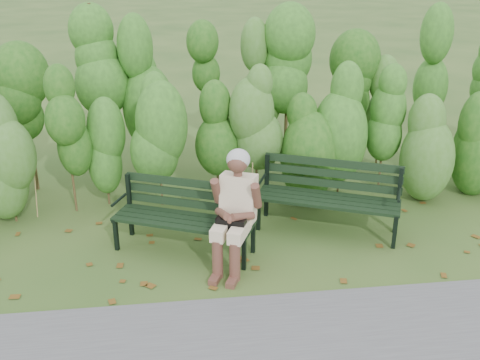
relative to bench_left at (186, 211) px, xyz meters
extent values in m
plane|color=#264618|center=(0.65, -0.15, -0.48)|extent=(80.00, 80.00, 0.00)
cylinder|color=#47381E|center=(-2.10, 1.15, -0.08)|extent=(0.03, 0.03, 0.80)
ellipsoid|color=#2C571E|center=(-2.10, 1.15, 0.56)|extent=(0.64, 0.64, 1.44)
cylinder|color=#47381E|center=(-1.49, 1.15, -0.08)|extent=(0.03, 0.03, 0.80)
ellipsoid|color=#2C571E|center=(-1.49, 1.15, 0.56)|extent=(0.64, 0.64, 1.44)
cylinder|color=#47381E|center=(-0.88, 1.15, -0.08)|extent=(0.03, 0.03, 0.80)
ellipsoid|color=#2C571E|center=(-0.88, 1.15, 0.56)|extent=(0.64, 0.64, 1.44)
cylinder|color=#47381E|center=(-0.27, 1.15, -0.08)|extent=(0.03, 0.03, 0.80)
ellipsoid|color=#2C571E|center=(-0.27, 1.15, 0.56)|extent=(0.64, 0.64, 1.44)
cylinder|color=#47381E|center=(0.34, 1.15, -0.08)|extent=(0.03, 0.03, 0.80)
ellipsoid|color=#2C571E|center=(0.34, 1.15, 0.56)|extent=(0.64, 0.64, 1.44)
cylinder|color=#47381E|center=(0.96, 1.15, -0.08)|extent=(0.03, 0.03, 0.80)
ellipsoid|color=#2C571E|center=(0.96, 1.15, 0.56)|extent=(0.64, 0.64, 1.44)
cylinder|color=#47381E|center=(1.57, 1.15, -0.08)|extent=(0.03, 0.03, 0.80)
ellipsoid|color=#2C571E|center=(1.57, 1.15, 0.56)|extent=(0.64, 0.64, 1.44)
cylinder|color=#47381E|center=(2.18, 1.15, -0.08)|extent=(0.03, 0.03, 0.80)
ellipsoid|color=#2C571E|center=(2.18, 1.15, 0.56)|extent=(0.64, 0.64, 1.44)
cylinder|color=#47381E|center=(2.79, 1.15, -0.08)|extent=(0.03, 0.03, 0.80)
ellipsoid|color=#2C571E|center=(2.79, 1.15, 0.56)|extent=(0.64, 0.64, 1.44)
cylinder|color=#47381E|center=(3.40, 1.15, -0.08)|extent=(0.03, 0.03, 0.80)
ellipsoid|color=#2C571E|center=(3.40, 1.15, 0.56)|extent=(0.64, 0.64, 1.44)
cylinder|color=#47381E|center=(4.02, 1.15, -0.08)|extent=(0.03, 0.03, 0.80)
ellipsoid|color=#2C571E|center=(4.02, 1.15, 0.56)|extent=(0.64, 0.64, 1.44)
cylinder|color=#47381E|center=(-2.04, 2.15, 0.07)|extent=(0.04, 0.04, 1.10)
ellipsoid|color=#1A4C13|center=(-2.04, 2.15, 0.95)|extent=(0.70, 0.70, 1.98)
cylinder|color=#47381E|center=(-1.27, 2.15, 0.07)|extent=(0.04, 0.04, 1.10)
ellipsoid|color=#1A4C13|center=(-1.27, 2.15, 0.95)|extent=(0.70, 0.70, 1.98)
cylinder|color=#47381E|center=(-0.50, 2.15, 0.07)|extent=(0.04, 0.04, 1.10)
ellipsoid|color=#1A4C13|center=(-0.50, 2.15, 0.95)|extent=(0.70, 0.70, 1.98)
cylinder|color=#47381E|center=(0.27, 2.15, 0.07)|extent=(0.04, 0.04, 1.10)
ellipsoid|color=#1A4C13|center=(0.27, 2.15, 0.95)|extent=(0.70, 0.70, 1.98)
cylinder|color=#47381E|center=(1.03, 2.15, 0.07)|extent=(0.04, 0.04, 1.10)
ellipsoid|color=#1A4C13|center=(1.03, 2.15, 0.95)|extent=(0.70, 0.70, 1.98)
cylinder|color=#47381E|center=(1.80, 2.15, 0.07)|extent=(0.04, 0.04, 1.10)
ellipsoid|color=#1A4C13|center=(1.80, 2.15, 0.95)|extent=(0.70, 0.70, 1.98)
cylinder|color=#47381E|center=(2.57, 2.15, 0.07)|extent=(0.04, 0.04, 1.10)
ellipsoid|color=#1A4C13|center=(2.57, 2.15, 0.95)|extent=(0.70, 0.70, 1.98)
cylinder|color=#47381E|center=(3.34, 2.15, 0.07)|extent=(0.04, 0.04, 1.10)
ellipsoid|color=#1A4C13|center=(3.34, 2.15, 0.95)|extent=(0.70, 0.70, 1.98)
cylinder|color=#47381E|center=(4.11, 2.15, 0.07)|extent=(0.04, 0.04, 1.10)
ellipsoid|color=#1A4C13|center=(4.11, 2.15, 0.95)|extent=(0.70, 0.70, 1.98)
cube|color=#593C14|center=(0.11, 0.70, -0.47)|extent=(0.11, 0.11, 0.01)
cube|color=#593C14|center=(2.09, -0.82, -0.47)|extent=(0.09, 0.11, 0.01)
cube|color=#593C14|center=(0.96, -0.65, -0.47)|extent=(0.10, 0.11, 0.01)
cube|color=#593C14|center=(2.24, 0.44, -0.47)|extent=(0.11, 0.11, 0.01)
cube|color=#593C14|center=(-0.47, -0.47, -0.47)|extent=(0.11, 0.10, 0.01)
cube|color=#593C14|center=(1.49, 0.16, -0.47)|extent=(0.11, 0.11, 0.01)
cube|color=#593C14|center=(2.67, 0.19, -0.47)|extent=(0.11, 0.10, 0.01)
cube|color=#593C14|center=(0.56, -0.64, -0.47)|extent=(0.09, 0.10, 0.01)
cube|color=#593C14|center=(3.56, 0.68, -0.47)|extent=(0.11, 0.11, 0.01)
cube|color=#593C14|center=(3.11, -0.50, -0.47)|extent=(0.09, 0.10, 0.01)
cube|color=#593C14|center=(-1.73, -0.63, -0.47)|extent=(0.11, 0.11, 0.01)
cube|color=#593C14|center=(1.00, 0.70, -0.47)|extent=(0.09, 0.10, 0.01)
cube|color=#593C14|center=(-1.26, -0.58, -0.47)|extent=(0.11, 0.10, 0.01)
cube|color=#593C14|center=(-0.41, -0.85, -0.47)|extent=(0.07, 0.09, 0.01)
cube|color=#593C14|center=(0.33, -0.08, -0.47)|extent=(0.10, 0.11, 0.01)
cube|color=#593C14|center=(3.65, 0.68, -0.47)|extent=(0.11, 0.11, 0.01)
cube|color=#593C14|center=(2.56, 0.74, -0.47)|extent=(0.11, 0.11, 0.01)
cube|color=#593C14|center=(0.91, -1.29, -0.47)|extent=(0.10, 0.11, 0.01)
cube|color=#593C14|center=(2.57, 0.42, -0.47)|extent=(0.10, 0.08, 0.01)
cube|color=#593C14|center=(-1.70, -0.53, -0.47)|extent=(0.09, 0.08, 0.01)
cube|color=#593C14|center=(-2.01, 0.21, -0.47)|extent=(0.11, 0.10, 0.01)
cube|color=#593C14|center=(1.63, -0.34, -0.47)|extent=(0.10, 0.08, 0.01)
cube|color=#593C14|center=(-1.76, -1.29, -0.47)|extent=(0.10, 0.08, 0.01)
cube|color=#593C14|center=(1.88, 0.22, -0.47)|extent=(0.09, 0.11, 0.01)
cube|color=#593C14|center=(1.08, -1.31, -0.47)|extent=(0.10, 0.08, 0.01)
cube|color=#593C14|center=(-0.52, -0.79, -0.47)|extent=(0.09, 0.07, 0.01)
cube|color=#593C14|center=(-0.61, -1.33, -0.47)|extent=(0.11, 0.11, 0.01)
cube|color=#593C14|center=(0.65, -0.49, -0.47)|extent=(0.09, 0.07, 0.01)
cube|color=#593C14|center=(0.12, 0.44, -0.47)|extent=(0.07, 0.09, 0.01)
cube|color=#593C14|center=(3.05, -0.47, -0.47)|extent=(0.09, 0.10, 0.01)
cube|color=#593C14|center=(1.95, -0.60, -0.47)|extent=(0.08, 0.10, 0.01)
cube|color=#593C14|center=(-1.51, -1.29, -0.47)|extent=(0.11, 0.10, 0.01)
cube|color=#593C14|center=(3.53, 0.43, -0.47)|extent=(0.11, 0.09, 0.01)
cube|color=#593C14|center=(1.86, -0.73, -0.47)|extent=(0.09, 0.10, 0.01)
cube|color=black|center=(-0.11, -0.25, -0.07)|extent=(1.52, 0.73, 0.04)
cube|color=black|center=(-0.06, -0.14, -0.07)|extent=(1.52, 0.73, 0.04)
cube|color=black|center=(-0.02, -0.04, -0.07)|extent=(1.52, 0.73, 0.04)
cube|color=black|center=(0.03, 0.06, -0.07)|extent=(1.52, 0.73, 0.04)
cube|color=black|center=(0.06, 0.14, 0.03)|extent=(1.51, 0.69, 0.09)
cube|color=black|center=(0.07, 0.15, 0.15)|extent=(1.51, 0.69, 0.09)
cube|color=black|center=(0.07, 0.17, 0.28)|extent=(1.51, 0.69, 0.09)
cube|color=black|center=(-0.82, 0.05, -0.27)|extent=(0.06, 0.06, 0.40)
cube|color=black|center=(-0.67, 0.41, -0.07)|extent=(0.06, 0.06, 0.81)
cube|color=black|center=(-0.75, 0.22, -0.09)|extent=(0.22, 0.43, 0.04)
cylinder|color=black|center=(-0.77, 0.17, 0.11)|extent=(0.16, 0.32, 0.03)
cube|color=black|center=(0.60, -0.56, -0.27)|extent=(0.06, 0.06, 0.40)
cube|color=black|center=(0.75, -0.21, -0.07)|extent=(0.06, 0.06, 0.81)
cube|color=black|center=(0.67, -0.40, -0.09)|extent=(0.22, 0.43, 0.04)
cylinder|color=black|center=(0.65, -0.44, 0.11)|extent=(0.16, 0.32, 0.03)
cube|color=black|center=(1.66, 0.03, -0.05)|extent=(1.62, 0.78, 0.04)
cube|color=black|center=(1.71, 0.14, -0.05)|extent=(1.62, 0.78, 0.04)
cube|color=black|center=(1.76, 0.25, -0.05)|extent=(1.62, 0.78, 0.04)
cube|color=black|center=(1.80, 0.35, -0.05)|extent=(1.62, 0.78, 0.04)
cube|color=black|center=(1.84, 0.44, 0.06)|extent=(1.60, 0.74, 0.10)
cube|color=black|center=(1.84, 0.45, 0.19)|extent=(1.60, 0.74, 0.10)
cube|color=black|center=(1.85, 0.46, 0.33)|extent=(1.60, 0.74, 0.10)
cube|color=black|center=(0.90, 0.34, -0.26)|extent=(0.06, 0.06, 0.43)
cube|color=black|center=(1.06, 0.72, -0.05)|extent=(0.06, 0.06, 0.86)
cube|color=black|center=(0.98, 0.52, -0.06)|extent=(0.23, 0.46, 0.04)
cylinder|color=black|center=(0.96, 0.48, 0.15)|extent=(0.17, 0.34, 0.03)
cube|color=black|center=(2.41, -0.31, -0.26)|extent=(0.06, 0.06, 0.43)
cube|color=black|center=(2.57, 0.06, -0.05)|extent=(0.06, 0.06, 0.86)
cube|color=black|center=(2.49, -0.14, -0.06)|extent=(0.23, 0.46, 0.04)
cylinder|color=black|center=(2.47, -0.18, 0.15)|extent=(0.17, 0.34, 0.03)
cube|color=beige|center=(0.37, -0.51, 0.02)|extent=(0.31, 0.47, 0.14)
cube|color=beige|center=(0.55, -0.59, 0.02)|extent=(0.31, 0.47, 0.14)
cylinder|color=brown|center=(0.30, -0.68, -0.25)|extent=(0.15, 0.15, 0.45)
cylinder|color=brown|center=(0.48, -0.75, -0.25)|extent=(0.15, 0.15, 0.45)
cube|color=brown|center=(0.27, -0.76, -0.44)|extent=(0.17, 0.23, 0.06)
cube|color=brown|center=(0.44, -0.83, -0.44)|extent=(0.17, 0.23, 0.06)
cube|color=beige|center=(0.57, -0.29, 0.27)|extent=(0.46, 0.40, 0.55)
cylinder|color=brown|center=(0.56, -0.30, 0.56)|extent=(0.10, 0.10, 0.11)
sphere|color=brown|center=(0.56, -0.31, 0.69)|extent=(0.22, 0.22, 0.22)
ellipsoid|color=gray|center=(0.57, -0.29, 0.72)|extent=(0.26, 0.24, 0.23)
cylinder|color=brown|center=(0.33, -0.27, 0.36)|extent=(0.18, 0.24, 0.33)
cylinder|color=brown|center=(0.74, -0.45, 0.36)|extent=(0.18, 0.24, 0.33)
cylinder|color=brown|center=(0.38, -0.45, 0.16)|extent=(0.16, 0.30, 0.14)
cylinder|color=brown|center=(0.59, -0.54, 0.16)|extent=(0.29, 0.21, 0.14)
sphere|color=brown|center=(0.46, -0.55, 0.14)|extent=(0.12, 0.12, 0.12)
cube|color=black|center=(0.46, -0.54, 0.07)|extent=(0.34, 0.24, 0.17)
camera|label=1|loc=(-0.11, -5.83, 2.84)|focal=42.00mm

